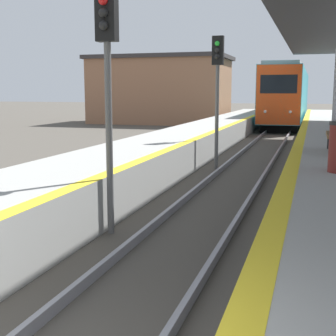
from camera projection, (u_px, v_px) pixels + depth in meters
train at (289, 95)px, 38.30m from camera, size 2.63×23.59×4.36m
signal_near at (107, 64)px, 7.99m from camera, size 0.36×0.31×4.27m
signal_mid at (217, 77)px, 14.97m from camera, size 0.36×0.31×4.27m
station_building at (161, 90)px, 37.84m from camera, size 11.00×6.53×5.32m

